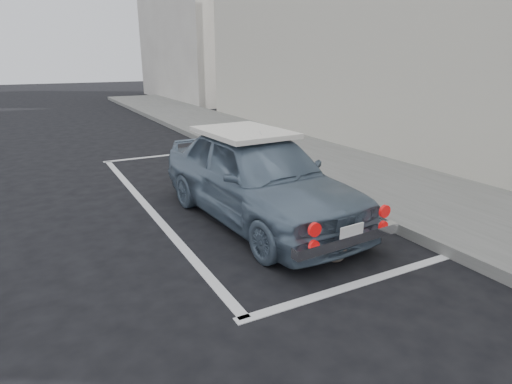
{
  "coord_description": "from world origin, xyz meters",
  "views": [
    {
      "loc": [
        -2.41,
        -3.53,
        2.3
      ],
      "look_at": [
        -0.1,
        0.78,
        0.75
      ],
      "focal_mm": 30.0,
      "sensor_mm": 36.0,
      "label": 1
    }
  ],
  "objects": [
    {
      "name": "cat",
      "position": [
        0.54,
        0.05,
        0.11
      ],
      "size": [
        0.29,
        0.46,
        0.25
      ],
      "rotation": [
        0.0,
        0.0,
        0.29
      ],
      "color": "#665A4D",
      "rests_on": "ground"
    },
    {
      "name": "pline_rear",
      "position": [
        0.5,
        -0.5,
        0.0
      ],
      "size": [
        3.0,
        0.12,
        0.01
      ],
      "primitive_type": "cube",
      "color": "silver",
      "rests_on": "ground"
    },
    {
      "name": "retro_coupe",
      "position": [
        0.41,
        1.68,
        0.67
      ],
      "size": [
        1.8,
        3.96,
        1.32
      ],
      "rotation": [
        0.0,
        0.0,
        0.06
      ],
      "color": "slate",
      "rests_on": "ground"
    },
    {
      "name": "building_far",
      "position": [
        6.35,
        20.0,
        4.0
      ],
      "size": [
        3.5,
        10.0,
        8.0
      ],
      "primitive_type": "cube",
      "color": "beige",
      "rests_on": "ground"
    },
    {
      "name": "ground",
      "position": [
        0.0,
        0.0,
        0.0
      ],
      "size": [
        80.0,
        80.0,
        0.0
      ],
      "primitive_type": "plane",
      "color": "black",
      "rests_on": "ground"
    },
    {
      "name": "pline_side",
      "position": [
        -0.9,
        3.0,
        0.0
      ],
      "size": [
        0.12,
        7.0,
        0.01
      ],
      "primitive_type": "cube",
      "color": "silver",
      "rests_on": "ground"
    },
    {
      "name": "shop_building",
      "position": [
        6.33,
        4.0,
        3.49
      ],
      "size": [
        3.5,
        18.0,
        7.0
      ],
      "color": "beige",
      "rests_on": "ground"
    },
    {
      "name": "sidewalk",
      "position": [
        3.2,
        2.0,
        0.07
      ],
      "size": [
        2.8,
        40.0,
        0.15
      ],
      "primitive_type": "cube",
      "color": "slate",
      "rests_on": "ground"
    },
    {
      "name": "pline_front",
      "position": [
        0.5,
        6.5,
        0.0
      ],
      "size": [
        3.0,
        0.12,
        0.01
      ],
      "primitive_type": "cube",
      "color": "silver",
      "rests_on": "ground"
    }
  ]
}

